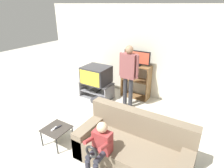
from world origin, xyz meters
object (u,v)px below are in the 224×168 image
object	(u,v)px
media_shelf	(136,81)
snack_table	(57,130)
person_standing_adult	(129,71)
remote_control_white	(54,129)
tv_stand	(96,90)
television_main	(96,75)
couch	(133,149)
television_flat	(137,58)
remote_control_black	(58,127)
folding_stool	(99,103)
person_seated_child	(99,146)

from	to	relation	value
media_shelf	snack_table	bearing A→B (deg)	-99.57
person_standing_adult	snack_table	bearing A→B (deg)	-104.35
remote_control_white	tv_stand	bearing A→B (deg)	100.30
media_shelf	person_standing_adult	bearing A→B (deg)	-83.97
television_main	couch	world-z (taller)	television_main
person_standing_adult	tv_stand	bearing A→B (deg)	178.18
television_flat	remote_control_black	xyz separation A→B (m)	(-0.44, -2.64, -0.82)
television_main	media_shelf	xyz separation A→B (m)	(0.98, 0.61, -0.20)
person_standing_adult	remote_control_white	bearing A→B (deg)	-104.41
television_flat	remote_control_white	world-z (taller)	television_flat
tv_stand	television_flat	world-z (taller)	television_flat
television_flat	person_standing_adult	distance (m)	0.66
television_flat	remote_control_white	bearing A→B (deg)	-99.75
tv_stand	snack_table	bearing A→B (deg)	-75.61
remote_control_white	couch	size ratio (longest dim) A/B	0.07
media_shelf	television_main	bearing A→B (deg)	-147.87
television_main	remote_control_white	distance (m)	2.21
couch	tv_stand	bearing A→B (deg)	139.41
television_main	folding_stool	distance (m)	1.25
tv_stand	snack_table	xyz separation A→B (m)	(0.53, -2.08, 0.10)
folding_stool	couch	xyz separation A→B (m)	(1.25, -0.76, -0.17)
television_main	person_seated_child	bearing A→B (deg)	-53.34
television_main	folding_stool	bearing A→B (deg)	-51.94
snack_table	couch	world-z (taller)	couch
tv_stand	folding_stool	size ratio (longest dim) A/B	1.70
tv_stand	snack_table	distance (m)	2.14
tv_stand	person_seated_child	world-z (taller)	person_seated_child
television_flat	couch	xyz separation A→B (m)	(1.03, -2.33, -0.90)
tv_stand	television_flat	size ratio (longest dim) A/B	1.23
media_shelf	couch	xyz separation A→B (m)	(1.03, -2.35, -0.22)
media_shelf	remote_control_black	size ratio (longest dim) A/B	6.94
folding_stool	person_standing_adult	distance (m)	1.12
snack_table	remote_control_white	xyz separation A→B (m)	(-0.01, -0.04, 0.05)
person_seated_child	remote_control_white	bearing A→B (deg)	174.03
person_seated_child	remote_control_black	bearing A→B (deg)	169.98
television_main	person_standing_adult	xyz separation A→B (m)	(1.05, -0.03, 0.31)
person_standing_adult	remote_control_black	bearing A→B (deg)	-104.28
television_main	media_shelf	bearing A→B (deg)	32.13
remote_control_white	couch	distance (m)	1.55
snack_table	couch	xyz separation A→B (m)	(1.49, 0.34, -0.03)
snack_table	media_shelf	bearing A→B (deg)	80.43
remote_control_white	couch	world-z (taller)	couch
remote_control_black	couch	distance (m)	1.51
television_flat	snack_table	xyz separation A→B (m)	(-0.45, -2.68, -0.87)
media_shelf	folding_stool	world-z (taller)	media_shelf
media_shelf	remote_control_black	world-z (taller)	media_shelf
folding_stool	tv_stand	bearing A→B (deg)	128.41
tv_stand	person_standing_adult	size ratio (longest dim) A/B	0.57
television_flat	television_main	bearing A→B (deg)	-148.43
remote_control_black	person_standing_adult	bearing A→B (deg)	86.21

